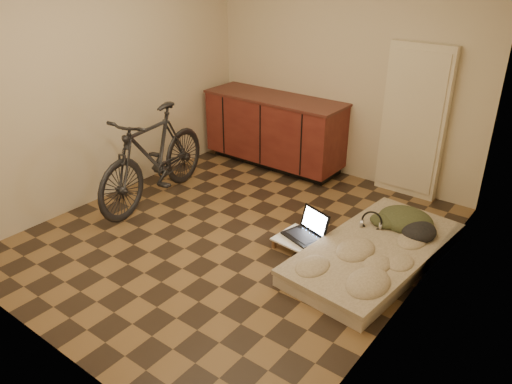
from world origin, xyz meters
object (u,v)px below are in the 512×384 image
Objects in this scene: lap_desk at (308,243)px; bicycle at (153,152)px; futon at (375,253)px; laptop at (306,231)px.

bicycle is at bearing -171.79° from lap_desk.
futon is at bearing -1.10° from bicycle.
lap_desk is 0.13m from laptop.
laptop reaches higher than futon.
bicycle is 2.57m from futon.
bicycle reaches higher than lap_desk.
bicycle reaches higher than laptop.
futon is 0.66m from laptop.
laptop is (-0.64, -0.15, 0.07)m from futon.
bicycle is 4.19× the size of laptop.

